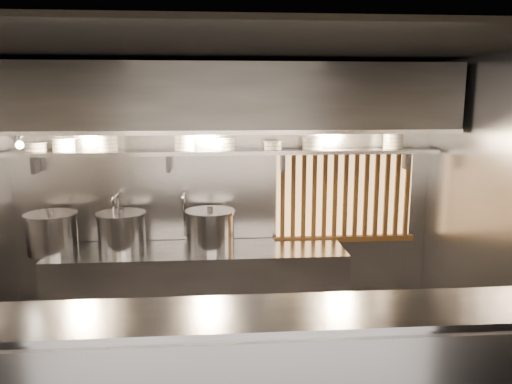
{
  "coord_description": "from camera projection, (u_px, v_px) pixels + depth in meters",
  "views": [
    {
      "loc": [
        -0.1,
        -3.82,
        2.42
      ],
      "look_at": [
        0.25,
        0.55,
        1.6
      ],
      "focal_mm": 35.0,
      "sensor_mm": 36.0,
      "label": 1
    }
  ],
  "objects": [
    {
      "name": "ceiling",
      "position": [
        228.0,
        47.0,
        3.68
      ],
      "size": [
        4.5,
        4.5,
        0.0
      ],
      "primitive_type": "plane",
      "rotation": [
        3.14,
        0.0,
        0.0
      ],
      "color": "black",
      "rests_on": "wall_back"
    },
    {
      "name": "wall_back",
      "position": [
        226.0,
        194.0,
        5.41
      ],
      "size": [
        4.5,
        0.0,
        4.5
      ],
      "primitive_type": "plane",
      "rotation": [
        1.57,
        0.0,
        0.0
      ],
      "color": "gray",
      "rests_on": "floor"
    },
    {
      "name": "wall_right",
      "position": [
        503.0,
        224.0,
        4.12
      ],
      "size": [
        0.0,
        3.0,
        3.0
      ],
      "primitive_type": "plane",
      "rotation": [
        1.57,
        0.0,
        -1.57
      ],
      "color": "gray",
      "rests_on": "floor"
    },
    {
      "name": "cooking_bench",
      "position": [
        199.0,
        291.0,
        5.2
      ],
      "size": [
        3.0,
        0.7,
        0.9
      ],
      "primitive_type": "cube",
      "color": "#9E9EA3",
      "rests_on": "floor"
    },
    {
      "name": "bowl_shelf",
      "position": [
        226.0,
        152.0,
        5.15
      ],
      "size": [
        4.4,
        0.34,
        0.04
      ],
      "primitive_type": "cube",
      "color": "#9E9EA3",
      "rests_on": "wall_back"
    },
    {
      "name": "exhaust_hood",
      "position": [
        226.0,
        98.0,
        4.83
      ],
      "size": [
        4.4,
        0.81,
        0.65
      ],
      "color": "#2D2D30",
      "rests_on": "ceiling"
    },
    {
      "name": "wood_screen",
      "position": [
        345.0,
        195.0,
        5.47
      ],
      "size": [
        1.56,
        0.09,
        1.04
      ],
      "color": "#FFBC72",
      "rests_on": "wall_back"
    },
    {
      "name": "faucet_left",
      "position": [
        117.0,
        207.0,
        5.21
      ],
      "size": [
        0.04,
        0.3,
        0.5
      ],
      "color": "silver",
      "rests_on": "wall_back"
    },
    {
      "name": "faucet_right",
      "position": [
        184.0,
        206.0,
        5.26
      ],
      "size": [
        0.04,
        0.3,
        0.5
      ],
      "color": "silver",
      "rests_on": "wall_back"
    },
    {
      "name": "heat_lamp",
      "position": [
        17.0,
        139.0,
        4.5
      ],
      "size": [
        0.25,
        0.35,
        0.2
      ],
      "color": "#9E9EA3",
      "rests_on": "exhaust_hood"
    },
    {
      "name": "pendant_bulb",
      "position": [
        216.0,
        145.0,
        5.01
      ],
      "size": [
        0.09,
        0.09,
        0.19
      ],
      "color": "#2D2D30",
      "rests_on": "exhaust_hood"
    },
    {
      "name": "stock_pot_left",
      "position": [
        52.0,
        233.0,
        4.98
      ],
      "size": [
        0.62,
        0.62,
        0.44
      ],
      "rotation": [
        0.0,
        0.0,
        -0.23
      ],
      "color": "#9E9EA3",
      "rests_on": "cooking_bench"
    },
    {
      "name": "stock_pot_mid",
      "position": [
        122.0,
        231.0,
        5.07
      ],
      "size": [
        0.53,
        0.53,
        0.43
      ],
      "rotation": [
        0.0,
        0.0,
        -0.06
      ],
      "color": "#9E9EA3",
      "rests_on": "cooking_bench"
    },
    {
      "name": "stock_pot_right",
      "position": [
        210.0,
        229.0,
        5.13
      ],
      "size": [
        0.54,
        0.54,
        0.44
      ],
      "rotation": [
        0.0,
        0.0,
        0.05
      ],
      "color": "#9E9EA3",
      "rests_on": "cooking_bench"
    },
    {
      "name": "bowl_stack_0",
      "position": [
        36.0,
        147.0,
        4.98
      ],
      "size": [
        0.22,
        0.22,
        0.09
      ],
      "color": "white",
      "rests_on": "bowl_shelf"
    },
    {
      "name": "bowl_stack_1",
      "position": [
        64.0,
        145.0,
        5.0
      ],
      "size": [
        0.23,
        0.23,
        0.13
      ],
      "color": "white",
      "rests_on": "bowl_shelf"
    },
    {
      "name": "bowl_stack_2",
      "position": [
        108.0,
        143.0,
        5.03
      ],
      "size": [
        0.21,
        0.21,
        0.17
      ],
      "color": "white",
      "rests_on": "bowl_shelf"
    },
    {
      "name": "bowl_stack_3",
      "position": [
        184.0,
        142.0,
        5.09
      ],
      "size": [
        0.22,
        0.22,
        0.17
      ],
      "color": "white",
      "rests_on": "bowl_shelf"
    },
    {
      "name": "bowl_stack_4",
      "position": [
        227.0,
        144.0,
        5.13
      ],
      "size": [
        0.21,
        0.21,
        0.13
      ],
      "color": "white",
      "rests_on": "bowl_shelf"
    },
    {
      "name": "bowl_stack_5",
      "position": [
        273.0,
        145.0,
        5.17
      ],
      "size": [
        0.2,
        0.2,
        0.09
      ],
      "color": "white",
      "rests_on": "bowl_shelf"
    },
    {
      "name": "bowl_stack_6",
      "position": [
        313.0,
        143.0,
        5.2
      ],
      "size": [
        0.23,
        0.23,
        0.13
      ],
      "color": "white",
      "rests_on": "bowl_shelf"
    },
    {
      "name": "bowl_stack_7",
      "position": [
        393.0,
        141.0,
        5.27
      ],
      "size": [
        0.22,
        0.22,
        0.17
      ],
      "color": "white",
      "rests_on": "bowl_shelf"
    }
  ]
}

